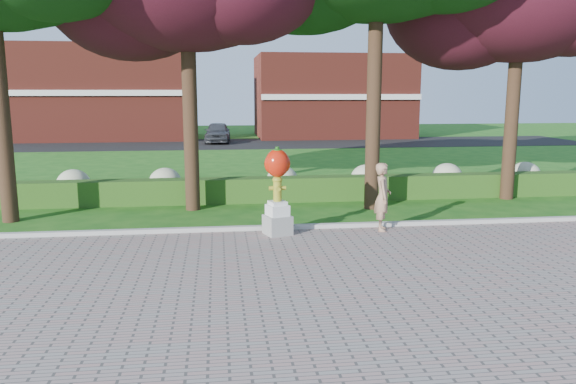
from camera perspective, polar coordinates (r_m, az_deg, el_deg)
The scene contains 11 objects.
ground at distance 11.79m, azimuth -0.98°, elevation -7.54°, with size 100.00×100.00×0.00m, color #1A5515.
walkway at distance 8.09m, azimuth 2.18°, elevation -15.97°, with size 40.00×14.00×0.04m, color gray.
curb at distance 14.64m, azimuth -2.25°, elevation -3.71°, with size 40.00×0.18×0.15m, color #ADADA5.
lawn_hedge at distance 18.48m, azimuth -3.32°, elevation 0.22°, with size 24.00×0.70×0.80m, color #1F4413.
hydrangea_row at distance 19.48m, azimuth -1.84°, elevation 1.20°, with size 20.10×1.10×0.99m.
street at distance 39.35m, azimuth -5.38°, elevation 4.90°, with size 50.00×8.00×0.02m, color black.
building_left at distance 46.02m, azimuth -18.43°, elevation 9.54°, with size 14.00×8.00×7.00m, color maroon.
building_right at distance 46.09m, azimuth 4.44°, elevation 9.65°, with size 12.00×8.00×6.40m, color maroon.
hydrant_sculpture at distance 13.94m, azimuth -1.08°, elevation 0.37°, with size 0.76×0.76×2.21m.
woman at distance 14.63m, azimuth 9.59°, elevation -0.47°, with size 0.64×0.42×1.76m, color #A57C5E.
parked_car at distance 40.28m, azimuth -7.17°, elevation 6.04°, with size 1.71×4.26×1.45m, color #3D4045.
Camera 1 is at (-1.19, -11.17, 3.58)m, focal length 35.00 mm.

